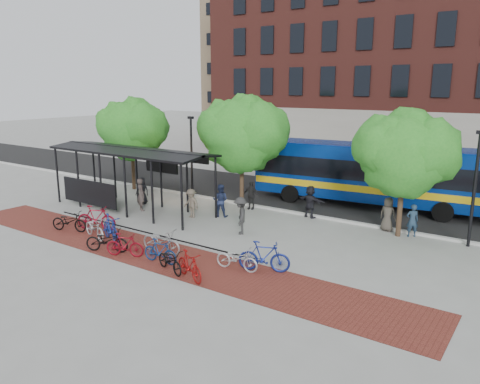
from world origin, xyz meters
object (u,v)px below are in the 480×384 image
Objects in this scene: pedestrian_0 at (142,191)px; tree_c at (407,151)px; bike_6 at (161,241)px; bike_11 at (264,257)px; pedestrian_2 at (220,200)px; tree_b at (244,131)px; lamp_post_right at (475,186)px; pedestrian_1 at (141,195)px; bike_8 at (170,260)px; pedestrian_4 at (251,195)px; bike_0 at (69,221)px; pedestrian_7 at (412,220)px; bike_10 at (237,258)px; pedestrian_5 at (310,202)px; bus at (369,171)px; lamp_post_left at (192,155)px; bike_1 at (96,218)px; pedestrian_6 at (388,214)px; tree_a at (133,127)px; bike_9 at (189,265)px; pedestrian_3 at (191,203)px; bus_shelter at (129,158)px; bike_5 at (125,245)px; bike_2 at (95,228)px; bike_7 at (160,251)px; bike_4 at (107,240)px; pedestrian_9 at (240,216)px.

tree_c is at bearing -14.63° from pedestrian_0.
tree_c reaches higher than bike_6.
bike_11 is 1.12× the size of pedestrian_2.
lamp_post_right is at bearing 1.20° from tree_b.
pedestrian_1 reaches higher than bike_6.
bike_11 is (2.95, 2.06, 0.15)m from bike_8.
pedestrian_1 is 1.15× the size of pedestrian_4.
bike_0 is 9.92m from pedestrian_4.
pedestrian_7 is at bearing 175.09° from pedestrian_2.
bike_10 is 1.11× the size of pedestrian_0.
pedestrian_5 is at bearing 174.82° from tree_c.
pedestrian_2 is (-5.76, -6.78, -1.18)m from bus.
lamp_post_left is 2.55× the size of bike_11.
bike_10 is at bearing -114.21° from bike_1.
bike_6 is 1.08× the size of pedestrian_1.
pedestrian_6 is (5.20, 9.86, 0.39)m from bike_8.
tree_a reaches higher than pedestrian_7.
pedestrian_2 reaches higher than bike_9.
lamp_post_right is at bearing 4.91° from tree_c.
pedestrian_3 is (-1.22, -3.22, -3.67)m from tree_b.
tree_c is at bearing 15.06° from bus_shelter.
bike_1 is 1.22× the size of pedestrian_6.
bike_5 is at bearing -116.76° from bus.
pedestrian_5 reaches higher than pedestrian_6.
bike_5 is (3.01, -0.85, 0.00)m from bike_2.
bike_5 is 12.52m from pedestrian_6.
tree_a is 3.23× the size of bike_0.
lamp_post_left reaches higher than pedestrian_3.
pedestrian_5 reaches higher than pedestrian_4.
bike_9 reaches higher than bike_7.
pedestrian_3 is (4.43, -0.66, -0.01)m from pedestrian_0.
bike_8 is at bearing 105.20° from bike_9.
bus is 7.93× the size of bike_8.
bus_shelter is 1.79× the size of tree_c.
bike_10 is 8.87m from pedestrian_6.
pedestrian_4 reaches higher than bike_4.
bike_0 is at bearing 81.27° from bike_7.
pedestrian_3 is 6.40m from pedestrian_5.
bus_shelter is at bearing 44.06° from bike_2.
pedestrian_5 is (7.63, 8.03, 0.26)m from bike_1.
tree_a is 3.68× the size of pedestrian_6.
lamp_post_left is (-13.09, 0.25, -1.31)m from tree_c.
pedestrian_5 is (1.95, 9.43, 0.38)m from bike_7.
lamp_post_right reaches higher than bike_8.
tree_a reaches higher than pedestrian_1.
pedestrian_7 is (12.10, 8.65, 0.29)m from bike_2.
bike_9 is at bearing -18.56° from pedestrian_9.
lamp_post_left is at bearing -19.04° from bike_1.
bike_11 is 8.29m from pedestrian_3.
pedestrian_4 is at bearing -5.04° from bike_2.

